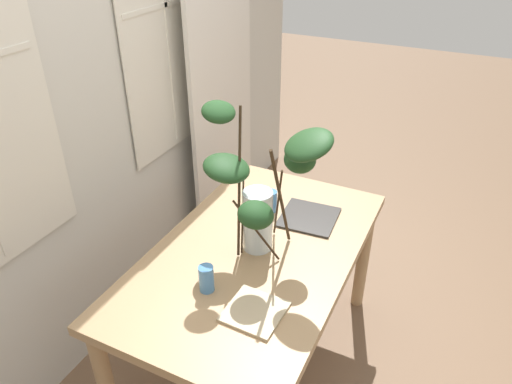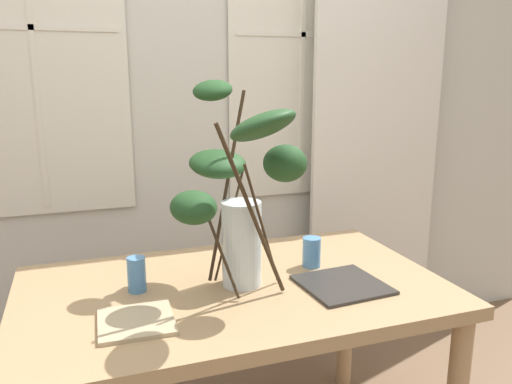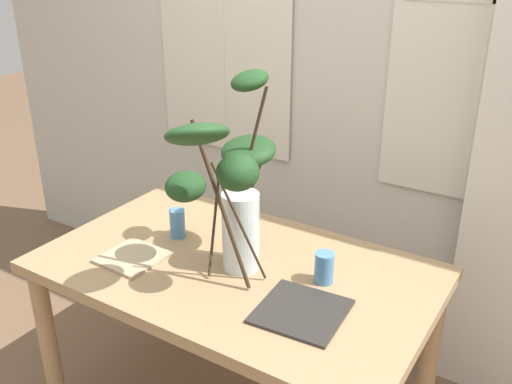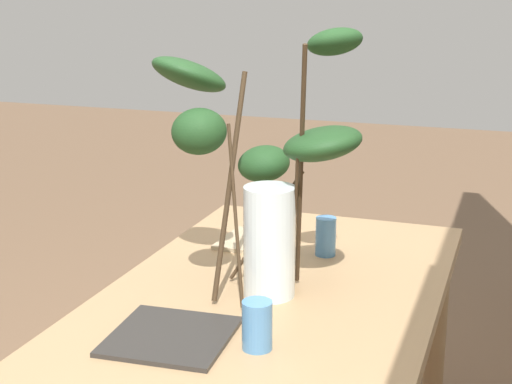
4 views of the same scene
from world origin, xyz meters
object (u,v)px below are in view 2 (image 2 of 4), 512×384
drinking_glass_blue_left (137,274)px  plate_square_right (342,285)px  vase_with_branches (237,193)px  drinking_glass_blue_right (312,252)px  plate_square_left (136,321)px  dining_table (234,311)px

drinking_glass_blue_left → plate_square_right: 0.71m
vase_with_branches → drinking_glass_blue_right: bearing=17.1°
plate_square_left → plate_square_right: (0.71, 0.04, -0.00)m
dining_table → drinking_glass_blue_left: (-0.33, 0.06, 0.16)m
dining_table → drinking_glass_blue_left: size_ratio=12.23×
plate_square_left → plate_square_right: plate_square_left is taller
plate_square_left → drinking_glass_blue_left: bearing=82.6°
drinking_glass_blue_right → plate_square_right: (0.02, -0.21, -0.05)m
dining_table → drinking_glass_blue_right: 0.38m
drinking_glass_blue_left → plate_square_left: size_ratio=0.55×
drinking_glass_blue_left → plate_square_right: bearing=-16.2°
dining_table → plate_square_left: bearing=-154.0°
vase_with_branches → drinking_glass_blue_left: bearing=164.8°
vase_with_branches → plate_square_left: 0.51m
drinking_glass_blue_right → plate_square_left: bearing=-160.3°
dining_table → drinking_glass_blue_left: bearing=169.0°
plate_square_left → plate_square_right: 0.71m
vase_with_branches → drinking_glass_blue_left: (-0.33, 0.09, -0.28)m
plate_square_left → plate_square_right: size_ratio=0.80×
drinking_glass_blue_left → drinking_glass_blue_right: size_ratio=1.05×
dining_table → plate_square_right: (0.36, -0.13, 0.10)m
vase_with_branches → dining_table: bearing=104.4°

